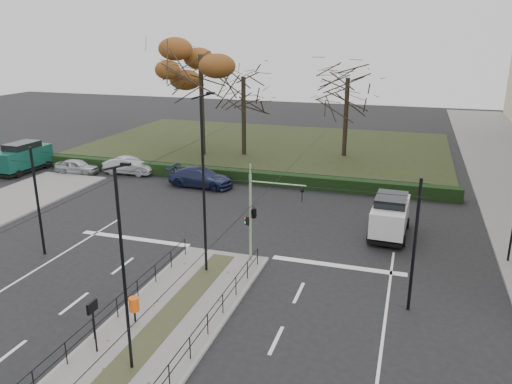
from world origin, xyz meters
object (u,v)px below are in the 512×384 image
parked_car_first (77,167)px  streetlamp_median_near (124,270)px  traffic_light (255,211)px  info_panel (93,313)px  streetlamp_median_far (204,184)px  rust_tree (200,54)px  parked_car_second (129,166)px  green_van (23,157)px  white_van (390,215)px  bare_tree_center (348,84)px  bare_tree_near (243,83)px  litter_bin (134,305)px  parked_car_third (201,177)px

parked_car_first → streetlamp_median_near: bearing=-144.6°
traffic_light → info_panel: 10.03m
streetlamp_median_far → rust_tree: size_ratio=0.70×
info_panel → parked_car_second: bearing=118.6°
green_van → rust_tree: bearing=40.6°
info_panel → streetlamp_median_near: bearing=-13.9°
info_panel → white_van: size_ratio=0.45×
parked_car_first → parked_car_second: bearing=-78.2°
traffic_light → parked_car_first: 23.63m
green_van → bare_tree_center: bare_tree_center is taller
streetlamp_median_near → rust_tree: rust_tree is taller
white_van → rust_tree: (-18.97, 15.93, 8.47)m
rust_tree → bare_tree_near: bearing=18.4°
parked_car_first → rust_tree: (7.64, 9.80, 9.11)m
streetlamp_median_far → white_van: (8.48, 7.96, -3.39)m
parked_car_first → green_van: green_van is taller
green_van → traffic_light: bearing=-24.5°
bare_tree_near → litter_bin: bearing=-79.5°
parked_car_third → rust_tree: bearing=25.2°
streetlamp_median_far → parked_car_first: (-18.13, 14.09, -4.03)m
traffic_light → rust_tree: size_ratio=0.37×
litter_bin → bare_tree_center: size_ratio=0.11×
green_van → streetlamp_median_far: bearing=-30.0°
white_van → rust_tree: rust_tree is taller
parked_car_third → white_van: white_van is taller
streetlamp_median_far → info_panel: bearing=-99.6°
parked_car_first → bare_tree_center: bearing=-62.2°
traffic_light → white_van: size_ratio=0.99×
green_van → rust_tree: 18.39m
white_van → bare_tree_center: bearing=105.6°
info_panel → streetlamp_median_near: (1.78, -0.44, 2.20)m
traffic_light → bare_tree_center: (1.02, 25.69, 4.22)m
streetlamp_median_near → white_van: 18.02m
parked_car_third → rust_tree: size_ratio=0.41×
parked_car_second → parked_car_third: size_ratio=0.83×
bare_tree_near → streetlamp_median_far: bearing=-75.2°
traffic_light → streetlamp_median_far: size_ratio=0.52×
parked_car_second → green_van: green_van is taller
streetlamp_median_far → green_van: (-22.90, 13.24, -3.32)m
streetlamp_median_far → traffic_light: bearing=43.7°
white_van → green_van: bearing=170.4°
info_panel → parked_car_third: bearing=103.4°
streetlamp_median_far → parked_car_first: 23.32m
bare_tree_center → parked_car_third: bearing=-124.2°
streetlamp_median_far → bare_tree_near: 26.15m
litter_bin → bare_tree_center: (3.98, 32.85, 6.16)m
litter_bin → bare_tree_near: bearing=100.5°
streetlamp_median_far → streetlamp_median_near: bearing=-86.4°
bare_tree_near → green_van: bearing=-143.7°
traffic_light → bare_tree_center: bearing=87.7°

